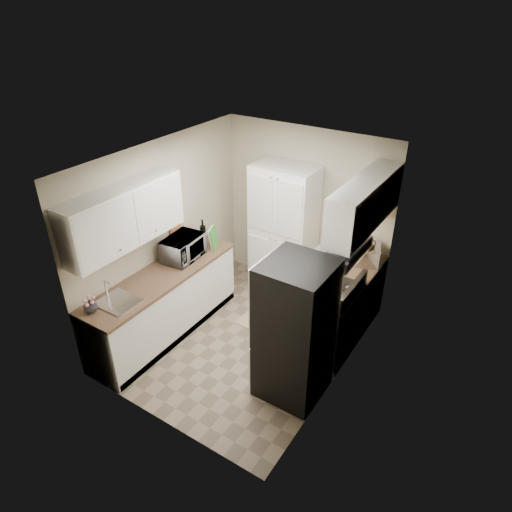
{
  "coord_description": "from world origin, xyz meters",
  "views": [
    {
      "loc": [
        2.68,
        -3.89,
        4.05
      ],
      "look_at": [
        0.07,
        0.15,
        1.25
      ],
      "focal_mm": 32.0,
      "sensor_mm": 36.0,
      "label": 1
    }
  ],
  "objects_px": {
    "wine_bottle": "(203,232)",
    "pantry_cabinet": "(283,232)",
    "electric_range": "(327,320)",
    "microwave": "(183,248)",
    "toaster_oven": "(367,254)",
    "refrigerator": "(295,331)"
  },
  "relations": [
    {
      "from": "microwave",
      "to": "toaster_oven",
      "type": "relative_size",
      "value": 1.4
    },
    {
      "from": "microwave",
      "to": "toaster_oven",
      "type": "bearing_deg",
      "value": -64.45
    },
    {
      "from": "electric_range",
      "to": "toaster_oven",
      "type": "distance_m",
      "value": 1.07
    },
    {
      "from": "wine_bottle",
      "to": "toaster_oven",
      "type": "bearing_deg",
      "value": 19.69
    },
    {
      "from": "wine_bottle",
      "to": "pantry_cabinet",
      "type": "bearing_deg",
      "value": 42.32
    },
    {
      "from": "wine_bottle",
      "to": "toaster_oven",
      "type": "height_order",
      "value": "wine_bottle"
    },
    {
      "from": "microwave",
      "to": "refrigerator",
      "type": "bearing_deg",
      "value": -108.2
    },
    {
      "from": "refrigerator",
      "to": "wine_bottle",
      "type": "relative_size",
      "value": 5.12
    },
    {
      "from": "electric_range",
      "to": "microwave",
      "type": "xyz_separation_m",
      "value": [
        -1.99,
        -0.35,
        0.6
      ]
    },
    {
      "from": "electric_range",
      "to": "toaster_oven",
      "type": "relative_size",
      "value": 2.8
    },
    {
      "from": "refrigerator",
      "to": "electric_range",
      "type": "bearing_deg",
      "value": 87.52
    },
    {
      "from": "refrigerator",
      "to": "microwave",
      "type": "bearing_deg",
      "value": 167.03
    },
    {
      "from": "pantry_cabinet",
      "to": "wine_bottle",
      "type": "relative_size",
      "value": 6.02
    },
    {
      "from": "electric_range",
      "to": "microwave",
      "type": "distance_m",
      "value": 2.11
    },
    {
      "from": "wine_bottle",
      "to": "refrigerator",
      "type": "bearing_deg",
      "value": -25.04
    },
    {
      "from": "pantry_cabinet",
      "to": "wine_bottle",
      "type": "bearing_deg",
      "value": -137.68
    },
    {
      "from": "pantry_cabinet",
      "to": "microwave",
      "type": "distance_m",
      "value": 1.52
    },
    {
      "from": "electric_range",
      "to": "refrigerator",
      "type": "bearing_deg",
      "value": -92.48
    },
    {
      "from": "microwave",
      "to": "wine_bottle",
      "type": "bearing_deg",
      "value": 0.1
    },
    {
      "from": "wine_bottle",
      "to": "toaster_oven",
      "type": "xyz_separation_m",
      "value": [
        2.15,
        0.77,
        -0.05
      ]
    },
    {
      "from": "refrigerator",
      "to": "toaster_oven",
      "type": "bearing_deg",
      "value": 85.01
    },
    {
      "from": "microwave",
      "to": "pantry_cabinet",
      "type": "bearing_deg",
      "value": -38.01
    }
  ]
}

